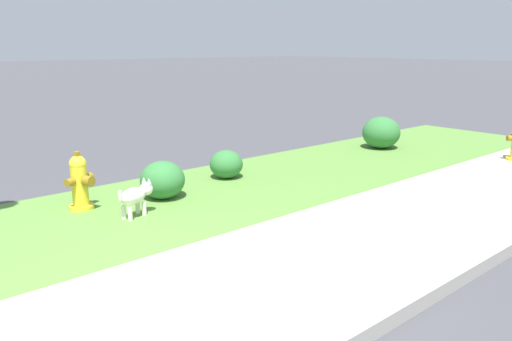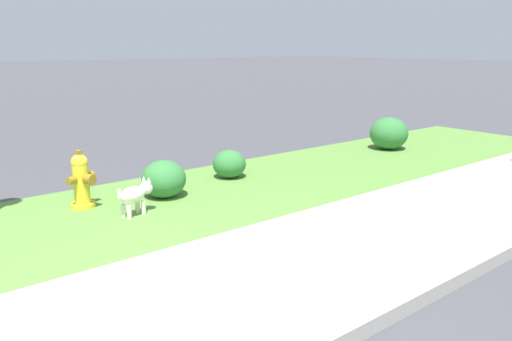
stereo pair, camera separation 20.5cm
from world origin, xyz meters
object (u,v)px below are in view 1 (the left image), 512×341
shrub_bush_far_verge (381,133)px  shrub_bush_near_lamp (163,180)px  shrub_bush_mid_verge (226,164)px  fire_hydrant_near_corner (80,182)px  small_white_dog (136,196)px

shrub_bush_far_verge → shrub_bush_near_lamp: size_ratio=1.24×
shrub_bush_far_verge → shrub_bush_mid_verge: (-3.39, 0.16, -0.09)m
fire_hydrant_near_corner → shrub_bush_near_lamp: size_ratio=1.24×
fire_hydrant_near_corner → shrub_bush_mid_verge: bearing=158.1°
small_white_dog → shrub_bush_near_lamp: shrub_bush_near_lamp is taller
shrub_bush_far_verge → small_white_dog: bearing=-174.4°
fire_hydrant_near_corner → shrub_bush_far_verge: 5.48m
shrub_bush_near_lamp → shrub_bush_mid_verge: 1.20m
small_white_dog → shrub_bush_far_verge: shrub_bush_far_verge is taller
small_white_dog → shrub_bush_far_verge: size_ratio=0.69×
fire_hydrant_near_corner → shrub_bush_near_lamp: (0.92, -0.23, -0.09)m
small_white_dog → shrub_bush_mid_verge: (1.73, 0.66, -0.04)m
small_white_dog → shrub_bush_near_lamp: size_ratio=0.85×
shrub_bush_far_verge → shrub_bush_near_lamp: bearing=-178.8°
fire_hydrant_near_corner → shrub_bush_mid_verge: fire_hydrant_near_corner is taller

